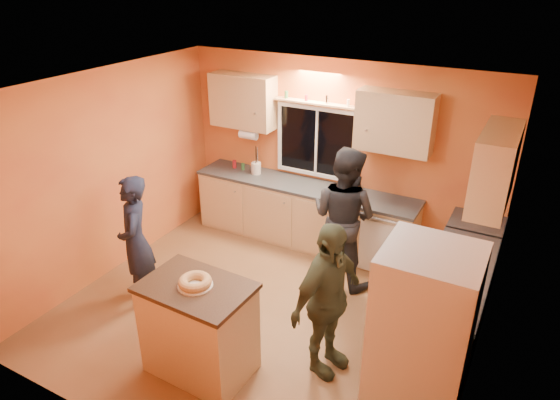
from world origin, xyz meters
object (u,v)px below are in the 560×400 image
Objects in this scene: island at (199,328)px; person_right at (327,301)px; refrigerator at (419,348)px; person_center at (344,217)px; person_left at (136,241)px.

person_right is at bearing 31.59° from island.
person_center is at bearing 126.77° from refrigerator.
person_left is (-3.33, 0.34, -0.10)m from refrigerator.
person_center is at bearing 31.92° from person_right.
person_left is at bearing 48.96° from person_center.
person_right is at bearing 50.47° from person_left.
refrigerator reaches higher than person_left.
person_right is (0.45, -1.53, -0.08)m from person_center.
refrigerator is at bearing 44.66° from person_left.
island is 1.26m from person_right.
person_center reaches higher than person_right.
person_right is (1.07, 0.60, 0.30)m from island.
person_left reaches higher than island.
person_right is at bearing 160.31° from refrigerator.
person_right is (-0.94, 0.34, -0.09)m from refrigerator.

